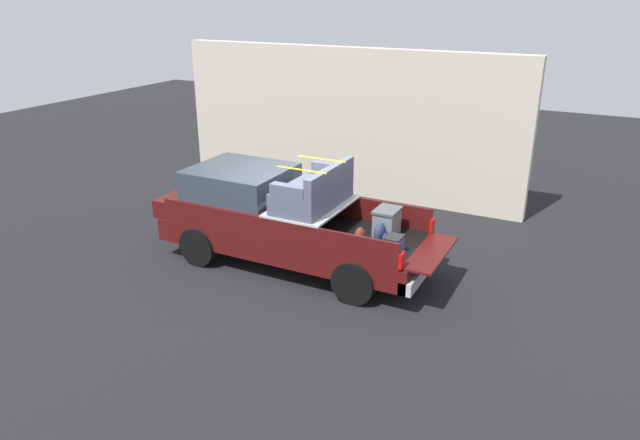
% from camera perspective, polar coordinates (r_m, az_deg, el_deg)
% --- Properties ---
extents(ground_plane, '(40.00, 40.00, 0.00)m').
position_cam_1_polar(ground_plane, '(12.23, -2.51, -4.32)').
color(ground_plane, black).
extents(pickup_truck, '(6.05, 2.06, 2.23)m').
position_cam_1_polar(pickup_truck, '(12.02, -4.14, 0.26)').
color(pickup_truck, '#470F0F').
rests_on(pickup_truck, ground_plane).
extents(building_facade, '(9.83, 0.36, 3.96)m').
position_cam_1_polar(building_facade, '(16.08, 2.47, 9.50)').
color(building_facade, beige).
rests_on(building_facade, ground_plane).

